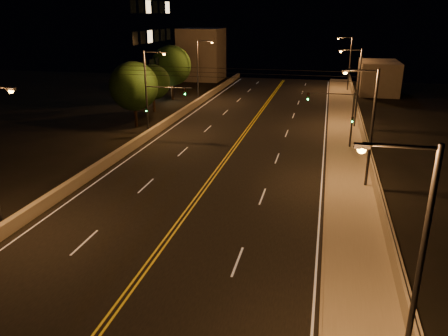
% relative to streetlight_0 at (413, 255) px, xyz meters
% --- Properties ---
extents(road, '(18.00, 120.00, 0.02)m').
position_rel_streetlight_0_xyz_m(road, '(-11.51, 15.99, -5.13)').
color(road, black).
rests_on(road, ground).
extents(sidewalk, '(3.60, 120.00, 0.30)m').
position_rel_streetlight_0_xyz_m(sidewalk, '(-0.71, 15.99, -4.99)').
color(sidewalk, gray).
rests_on(sidewalk, ground).
extents(curb, '(0.14, 120.00, 0.15)m').
position_rel_streetlight_0_xyz_m(curb, '(-2.58, 15.99, -5.07)').
color(curb, gray).
rests_on(curb, ground).
extents(parapet_wall, '(0.30, 120.00, 1.00)m').
position_rel_streetlight_0_xyz_m(parapet_wall, '(0.94, 15.99, -4.34)').
color(parapet_wall, '#9C9482').
rests_on(parapet_wall, sidewalk).
extents(jersey_barrier, '(0.45, 120.00, 0.86)m').
position_rel_streetlight_0_xyz_m(jersey_barrier, '(-20.99, 15.99, -4.71)').
color(jersey_barrier, '#9C9482').
rests_on(jersey_barrier, ground).
extents(distant_building_right, '(6.00, 10.00, 5.16)m').
position_rel_streetlight_0_xyz_m(distant_building_right, '(4.99, 62.94, -2.57)').
color(distant_building_right, gray).
rests_on(distant_building_right, ground).
extents(distant_building_left, '(8.00, 8.00, 9.75)m').
position_rel_streetlight_0_xyz_m(distant_building_left, '(-27.51, 71.43, -0.27)').
color(distant_building_left, gray).
rests_on(distant_building_left, ground).
extents(parapet_rail, '(0.06, 120.00, 0.06)m').
position_rel_streetlight_0_xyz_m(parapet_rail, '(0.94, 15.99, -3.81)').
color(parapet_rail, black).
rests_on(parapet_rail, parapet_wall).
extents(lane_markings, '(17.32, 116.00, 0.00)m').
position_rel_streetlight_0_xyz_m(lane_markings, '(-11.51, 15.92, -5.12)').
color(lane_markings, silver).
rests_on(lane_markings, road).
extents(streetlight_0, '(2.55, 0.28, 8.88)m').
position_rel_streetlight_0_xyz_m(streetlight_0, '(0.00, 0.00, 0.00)').
color(streetlight_0, '#2D2D33').
rests_on(streetlight_0, ground).
extents(streetlight_1, '(2.55, 0.28, 8.88)m').
position_rel_streetlight_0_xyz_m(streetlight_1, '(0.00, 18.74, 0.00)').
color(streetlight_1, '#2D2D33').
rests_on(streetlight_1, ground).
extents(streetlight_2, '(2.55, 0.28, 8.88)m').
position_rel_streetlight_0_xyz_m(streetlight_2, '(0.00, 37.34, 0.00)').
color(streetlight_2, '#2D2D33').
rests_on(streetlight_2, ground).
extents(streetlight_3, '(2.55, 0.28, 8.88)m').
position_rel_streetlight_0_xyz_m(streetlight_3, '(0.00, 63.13, 0.00)').
color(streetlight_3, '#2D2D33').
rests_on(streetlight_3, ground).
extents(streetlight_5, '(2.55, 0.28, 8.88)m').
position_rel_streetlight_0_xyz_m(streetlight_5, '(-21.43, 29.80, 0.00)').
color(streetlight_5, '#2D2D33').
rests_on(streetlight_5, ground).
extents(streetlight_6, '(2.55, 0.28, 8.88)m').
position_rel_streetlight_0_xyz_m(streetlight_6, '(-21.43, 49.08, 0.00)').
color(streetlight_6, '#2D2D33').
rests_on(streetlight_6, ground).
extents(traffic_signal_right, '(5.11, 0.31, 5.54)m').
position_rel_streetlight_0_xyz_m(traffic_signal_right, '(-1.58, 28.85, -1.59)').
color(traffic_signal_right, '#2D2D33').
rests_on(traffic_signal_right, ground).
extents(traffic_signal_left, '(5.11, 0.31, 5.54)m').
position_rel_streetlight_0_xyz_m(traffic_signal_left, '(-20.25, 28.85, -1.59)').
color(traffic_signal_left, '#2D2D33').
rests_on(traffic_signal_left, ground).
extents(overhead_wires, '(22.00, 0.03, 0.83)m').
position_rel_streetlight_0_xyz_m(overhead_wires, '(-11.51, 25.49, 2.26)').
color(overhead_wires, black).
extents(tree_0, '(5.51, 5.51, 7.47)m').
position_rel_streetlight_0_xyz_m(tree_0, '(-24.31, 32.45, -0.44)').
color(tree_0, black).
rests_on(tree_0, ground).
extents(tree_1, '(4.58, 4.58, 6.20)m').
position_rel_streetlight_0_xyz_m(tree_1, '(-25.49, 40.93, -1.24)').
color(tree_1, black).
rests_on(tree_1, ground).
extents(tree_2, '(5.96, 5.96, 8.08)m').
position_rel_streetlight_0_xyz_m(tree_2, '(-25.99, 49.59, -0.05)').
color(tree_2, black).
rests_on(tree_2, ground).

